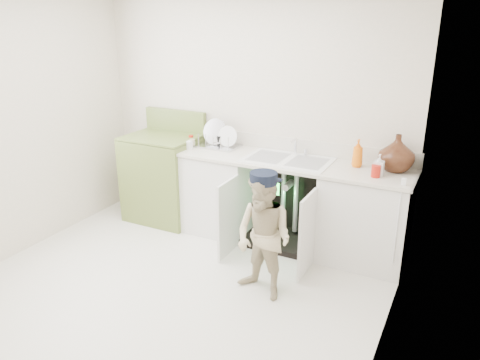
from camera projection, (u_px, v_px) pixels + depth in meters
name	position (u px, v px, depth m)	size (l,w,h in m)	color
ground	(176.00, 285.00, 4.13)	(3.50, 3.50, 0.00)	beige
room_shell	(169.00, 149.00, 3.71)	(6.00, 5.50, 1.26)	beige
counter_run	(290.00, 200.00, 4.74)	(2.44, 1.02, 1.24)	white
avocado_stove	(164.00, 176.00, 5.35)	(0.79, 0.65, 1.22)	olive
repair_worker	(264.00, 236.00, 3.82)	(0.61, 0.91, 1.09)	beige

